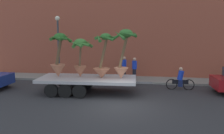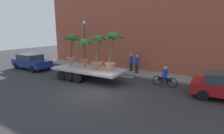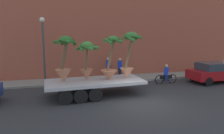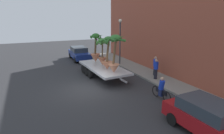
% 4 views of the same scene
% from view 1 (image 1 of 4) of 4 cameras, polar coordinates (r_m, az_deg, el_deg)
% --- Properties ---
extents(ground_plane, '(60.00, 60.00, 0.00)m').
position_cam_1_polar(ground_plane, '(12.18, 2.15, -9.43)').
color(ground_plane, '#2D2D30').
extents(sidewalk, '(24.00, 2.20, 0.15)m').
position_cam_1_polar(sidewalk, '(18.03, 4.34, -3.12)').
color(sidewalk, gray).
rests_on(sidewalk, ground).
extents(building_facade, '(24.00, 1.20, 8.25)m').
position_cam_1_polar(building_facade, '(19.33, 4.87, 9.78)').
color(building_facade, '#9E4C38').
rests_on(building_facade, ground).
extents(flatbed_trailer, '(7.05, 2.76, 0.98)m').
position_cam_1_polar(flatbed_trailer, '(14.39, -7.09, -3.41)').
color(flatbed_trailer, '#B7BABF').
rests_on(flatbed_trailer, ground).
extents(potted_palm_rear, '(1.53, 1.65, 2.98)m').
position_cam_1_polar(potted_palm_rear, '(13.71, 2.91, 3.45)').
color(potted_palm_rear, tan).
rests_on(potted_palm_rear, flatbed_trailer).
extents(potted_palm_middle, '(1.40, 1.37, 2.75)m').
position_cam_1_polar(potted_palm_middle, '(14.64, -13.14, 2.43)').
color(potted_palm_middle, '#C17251').
rests_on(potted_palm_middle, flatbed_trailer).
extents(potted_palm_front, '(1.34, 1.27, 2.74)m').
position_cam_1_polar(potted_palm_front, '(13.89, -2.32, 1.46)').
color(potted_palm_front, '#C17251').
rests_on(potted_palm_front, flatbed_trailer).
extents(potted_palm_extra, '(1.35, 1.46, 2.41)m').
position_cam_1_polar(potted_palm_extra, '(14.33, -7.90, 2.71)').
color(potted_palm_extra, '#B26647').
rests_on(potted_palm_extra, flatbed_trailer).
extents(cyclist, '(1.84, 0.34, 1.54)m').
position_cam_1_polar(cyclist, '(15.71, 16.72, -3.07)').
color(cyclist, black).
rests_on(cyclist, ground).
extents(pedestrian_near_gate, '(0.36, 0.36, 1.71)m').
position_cam_1_polar(pedestrian_near_gate, '(17.41, 5.62, -0.32)').
color(pedestrian_near_gate, black).
rests_on(pedestrian_near_gate, sidewalk).
extents(pedestrian_far_left, '(0.36, 0.36, 1.71)m').
position_cam_1_polar(pedestrian_far_left, '(18.03, 3.04, 0.03)').
color(pedestrian_far_left, black).
rests_on(pedestrian_far_left, sidewalk).
extents(street_lamp, '(0.36, 0.36, 4.83)m').
position_cam_1_polar(street_lamp, '(18.09, -13.30, 6.80)').
color(street_lamp, '#383D42').
rests_on(street_lamp, sidewalk).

